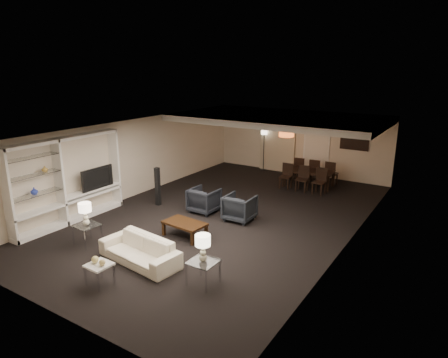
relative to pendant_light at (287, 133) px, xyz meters
name	(u,v)px	position (x,y,z in m)	size (l,w,h in m)	color
floor	(224,216)	(-0.30, -3.50, -1.92)	(11.00, 11.00, 0.00)	black
ceiling	(224,129)	(-0.30, -3.50, 0.58)	(7.00, 11.00, 0.02)	silver
wall_back	(300,142)	(-0.30, 2.00, -0.67)	(7.00, 0.02, 2.50)	beige
wall_front	(46,248)	(-0.30, -9.00, -0.67)	(7.00, 0.02, 2.50)	beige
wall_left	(133,158)	(-3.80, -3.50, -0.67)	(0.02, 11.00, 2.50)	beige
wall_right	(351,195)	(3.20, -3.50, -0.67)	(0.02, 11.00, 2.50)	beige
ceiling_soffit	(279,118)	(-0.30, 0.00, 0.48)	(7.00, 4.00, 0.20)	silver
curtains	(278,142)	(-1.20, 1.92, -0.72)	(1.50, 0.12, 2.40)	beige
door	(316,149)	(0.40, 1.97, -0.87)	(0.90, 0.05, 2.10)	silver
painting	(355,140)	(1.80, 1.96, -0.37)	(0.95, 0.04, 0.65)	#142D38
media_unit	(68,181)	(-3.61, -6.10, -0.74)	(0.38, 3.40, 2.35)	white
pendant_light	(287,133)	(0.00, 0.00, 0.00)	(0.52, 0.52, 0.24)	#D8591E
sofa	(139,250)	(-0.37, -6.82, -1.64)	(1.94, 0.76, 0.57)	beige
coffee_table	(185,229)	(-0.37, -5.22, -1.73)	(1.07, 0.62, 0.38)	black
armchair_left	(204,200)	(-0.97, -3.52, -1.56)	(0.77, 0.79, 0.72)	black
armchair_right	(240,208)	(0.23, -3.52, -1.56)	(0.77, 0.79, 0.72)	black
side_table_left	(88,234)	(-2.07, -6.82, -1.67)	(0.53, 0.53, 0.50)	silver
side_table_right	(203,273)	(1.33, -6.82, -1.67)	(0.53, 0.53, 0.50)	white
table_lamp_left	(85,214)	(-2.07, -6.82, -1.15)	(0.30, 0.30, 0.55)	#ECE8C7
table_lamp_right	(203,248)	(1.33, -6.82, -1.15)	(0.30, 0.30, 0.55)	beige
marble_table	(100,274)	(-0.37, -7.92, -1.70)	(0.44, 0.44, 0.44)	white
gold_gourd_a	(95,260)	(-0.47, -7.92, -1.40)	(0.14, 0.14, 0.14)	#D6C671
gold_gourd_b	(102,263)	(-0.27, -7.92, -1.41)	(0.12, 0.12, 0.12)	tan
television	(95,178)	(-3.58, -5.23, -0.86)	(0.14, 1.07, 0.62)	black
vase_blue	(34,191)	(-3.61, -7.08, -0.77)	(0.18, 0.18, 0.18)	#283BAE
vase_amber	(45,169)	(-3.61, -6.73, -0.28)	(0.15, 0.15, 0.16)	#B8903D
floor_speaker	(158,186)	(-2.51, -3.79, -1.33)	(0.13, 0.13, 1.18)	black
dining_table	(309,179)	(0.70, 0.52, -1.63)	(1.66, 0.93, 0.58)	black
chair_nl	(286,176)	(0.10, -0.13, -1.49)	(0.40, 0.40, 0.87)	black
chair_nm	(302,179)	(0.70, -0.13, -1.49)	(0.40, 0.40, 0.87)	black
chair_nr	(319,182)	(1.30, -0.13, -1.49)	(0.40, 0.40, 0.87)	black
chair_fl	(300,168)	(0.10, 1.17, -1.49)	(0.40, 0.40, 0.87)	black
chair_fm	(315,171)	(0.70, 1.17, -1.49)	(0.40, 0.40, 0.87)	black
chair_fr	(332,173)	(1.30, 1.17, -1.49)	(0.40, 0.40, 0.87)	black
floor_lamp	(264,150)	(-1.70, 1.70, -1.07)	(0.25, 0.25, 1.70)	black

